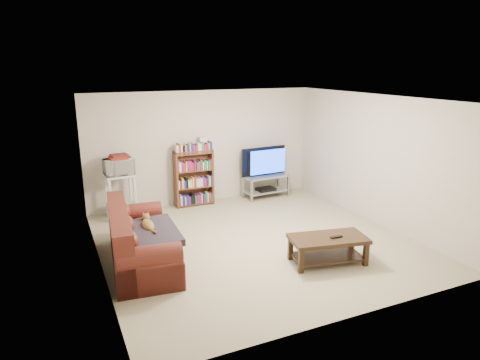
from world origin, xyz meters
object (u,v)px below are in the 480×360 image
sofa (137,245)px  coffee_table (328,245)px  tv_stand (266,183)px  bookshelf (194,177)px

sofa → coffee_table: bearing=-17.8°
tv_stand → bookshelf: (-1.64, 0.14, 0.27)m
sofa → tv_stand: sofa is taller
tv_stand → bookshelf: size_ratio=0.88×
sofa → bookshelf: size_ratio=1.79×
tv_stand → coffee_table: bearing=-105.6°
coffee_table → bookshelf: 3.61m
tv_stand → bookshelf: 1.67m
coffee_table → tv_stand: size_ratio=1.18×
coffee_table → tv_stand: tv_stand is taller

